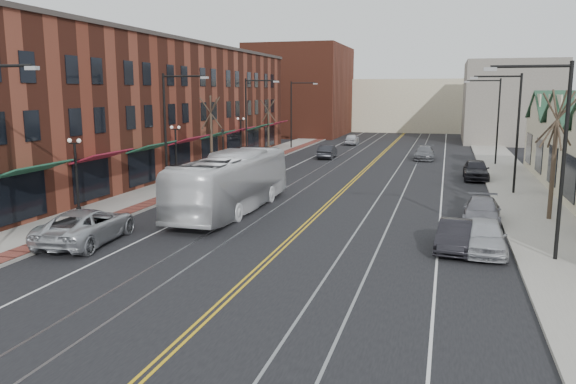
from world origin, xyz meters
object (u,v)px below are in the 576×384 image
Objects in this scene: parked_car_b at (455,236)px; parked_car_c at (482,211)px; transit_bus at (231,183)px; parked_car_d at (476,170)px; parked_suv at (87,226)px; parked_car_a at (485,236)px.

parked_car_c is (1.43, 5.72, 0.01)m from parked_car_b.
transit_bus is 13.45m from parked_car_b.
parked_car_b is 21.56m from parked_car_d.
parked_car_d is (14.30, 16.64, -0.91)m from transit_bus.
parked_car_b is at bearing 159.70° from transit_bus.
parked_suv is (-3.98, -8.20, -0.92)m from transit_bus.
transit_bus is at bearing -173.07° from parked_car_c.
parked_suv is 1.44× the size of parked_car_b.
parked_car_b is 0.87× the size of parked_car_c.
parked_car_b is at bearing -100.76° from parked_car_c.
parked_car_a is (17.74, 3.32, -0.07)m from parked_suv.
parked_suv reaches higher than parked_car_b.
transit_bus is 14.63m from parked_car_a.
parked_car_d is (0.37, 15.77, 0.14)m from parked_car_c.
parked_car_c is 0.97× the size of parked_car_d.
transit_bus is 2.67× the size of parked_car_c.
parked_car_d reaches higher than parked_car_b.
transit_bus reaches higher than parked_suv.
parked_suv is at bearing 64.97° from transit_bus.
transit_bus is 2.85× the size of parked_car_a.
transit_bus is at bearing -121.27° from parked_suv.
parked_car_c is at bearing -91.70° from parked_car_d.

